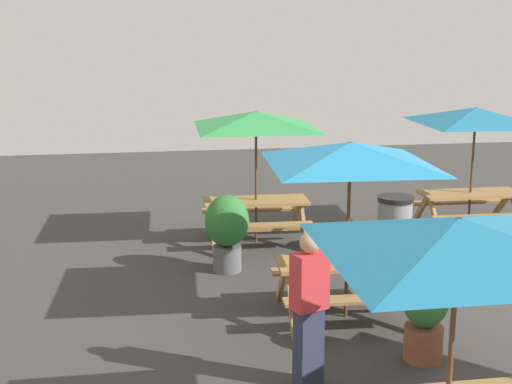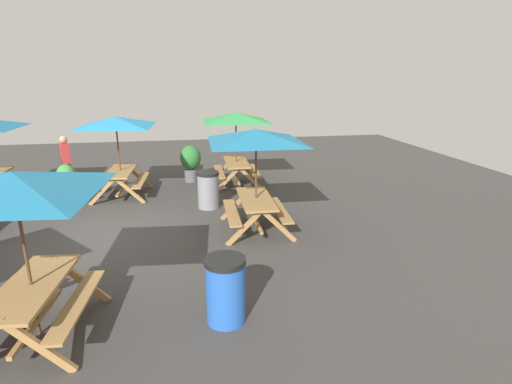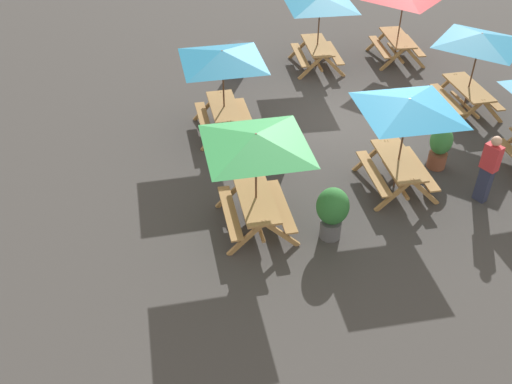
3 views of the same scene
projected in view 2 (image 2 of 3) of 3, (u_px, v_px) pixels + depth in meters
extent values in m
plane|color=#3D3A38|center=(107.00, 234.00, 8.91)|extent=(26.15, 26.15, 0.00)
cube|color=#A87A44|center=(256.00, 199.00, 8.96)|extent=(1.82, 0.74, 0.05)
cube|color=#A87A44|center=(232.00, 212.00, 8.96)|extent=(1.81, 0.30, 0.04)
cube|color=#A87A44|center=(280.00, 210.00, 9.12)|extent=(1.81, 0.30, 0.04)
cube|color=#A87A44|center=(236.00, 204.00, 9.75)|extent=(0.08, 0.80, 0.81)
cube|color=#A87A44|center=(266.00, 203.00, 9.85)|extent=(0.08, 0.80, 0.81)
cube|color=#A87A44|center=(244.00, 228.00, 8.27)|extent=(0.08, 0.80, 0.81)
cube|color=#A87A44|center=(279.00, 226.00, 8.38)|extent=(0.08, 0.80, 0.81)
cube|color=#A87A44|center=(256.00, 221.00, 9.10)|extent=(1.56, 0.11, 0.06)
cylinder|color=brown|center=(256.00, 181.00, 8.84)|extent=(0.04, 0.04, 2.30)
pyramid|color=teal|center=(256.00, 136.00, 8.55)|extent=(2.83, 2.83, 0.28)
cube|color=#A87A44|center=(31.00, 286.00, 5.28)|extent=(1.85, 0.85, 0.05)
cube|color=#A87A44|center=(77.00, 303.00, 5.41)|extent=(1.82, 0.41, 0.04)
cube|color=#A87A44|center=(33.00, 283.00, 6.10)|extent=(0.13, 0.80, 0.81)
cube|color=#A87A44|center=(82.00, 281.00, 6.16)|extent=(0.13, 0.80, 0.81)
cube|color=#A87A44|center=(39.00, 347.00, 4.67)|extent=(0.13, 0.80, 0.81)
cube|color=#A87A44|center=(38.00, 320.00, 5.43)|extent=(1.56, 0.20, 0.06)
cylinder|color=brown|center=(26.00, 258.00, 5.16)|extent=(0.04, 0.04, 2.30)
pyramid|color=teal|center=(13.00, 183.00, 4.87)|extent=(2.82, 2.82, 0.28)
cube|color=#A87A44|center=(236.00, 162.00, 12.67)|extent=(1.82, 0.75, 0.05)
cube|color=#A87A44|center=(219.00, 172.00, 12.68)|extent=(1.81, 0.31, 0.04)
cube|color=#A87A44|center=(254.00, 170.00, 12.83)|extent=(1.81, 0.31, 0.04)
cube|color=#A87A44|center=(223.00, 168.00, 13.46)|extent=(0.08, 0.80, 0.81)
cube|color=#A87A44|center=(245.00, 168.00, 13.57)|extent=(0.08, 0.80, 0.81)
cube|color=#A87A44|center=(227.00, 180.00, 11.99)|extent=(0.08, 0.80, 0.81)
cube|color=#A87A44|center=(251.00, 179.00, 12.09)|extent=(0.08, 0.80, 0.81)
cube|color=#A87A44|center=(237.00, 178.00, 12.82)|extent=(1.56, 0.12, 0.06)
cylinder|color=brown|center=(236.00, 149.00, 12.55)|extent=(0.04, 0.04, 2.30)
pyramid|color=green|center=(236.00, 117.00, 12.27)|extent=(2.83, 2.83, 0.28)
cube|color=#A87A44|center=(11.00, 184.00, 11.29)|extent=(1.80, 0.27, 0.04)
cube|color=#A87A44|center=(16.00, 180.00, 12.02)|extent=(0.06, 0.80, 0.81)
cube|color=#A87A44|center=(121.00, 171.00, 11.50)|extent=(1.83, 0.80, 0.05)
cube|color=#A87A44|center=(102.00, 181.00, 11.52)|extent=(1.81, 0.36, 0.04)
cube|color=#A87A44|center=(141.00, 180.00, 11.65)|extent=(1.81, 0.36, 0.04)
cube|color=#A87A44|center=(114.00, 177.00, 12.31)|extent=(0.10, 0.80, 0.81)
cube|color=#A87A44|center=(139.00, 177.00, 12.40)|extent=(0.10, 0.80, 0.81)
cube|color=#A87A44|center=(102.00, 191.00, 10.82)|extent=(0.10, 0.80, 0.81)
cube|color=#A87A44|center=(130.00, 190.00, 10.91)|extent=(0.10, 0.80, 0.81)
cube|color=#A87A44|center=(122.00, 188.00, 11.65)|extent=(1.56, 0.15, 0.06)
cylinder|color=brown|center=(119.00, 157.00, 11.39)|extent=(0.04, 0.04, 2.30)
pyramid|color=#268CC6|center=(116.00, 122.00, 11.10)|extent=(2.82, 2.82, 0.28)
cylinder|color=blue|center=(226.00, 293.00, 5.67)|extent=(0.56, 0.56, 0.90)
cylinder|color=black|center=(225.00, 261.00, 5.53)|extent=(0.59, 0.59, 0.08)
cylinder|color=gray|center=(208.00, 191.00, 10.55)|extent=(0.56, 0.56, 0.90)
cylinder|color=black|center=(208.00, 173.00, 10.41)|extent=(0.59, 0.59, 0.08)
cylinder|color=#935138|center=(69.00, 197.00, 10.95)|extent=(0.44, 0.44, 0.40)
ellipsoid|color=#3D8C42|center=(67.00, 177.00, 10.79)|extent=(0.53, 0.53, 0.71)
cylinder|color=#59595B|center=(191.00, 175.00, 13.23)|extent=(0.44, 0.44, 0.40)
ellipsoid|color=#2D7233|center=(190.00, 158.00, 13.06)|extent=(0.67, 0.67, 0.80)
cube|color=#2D334C|center=(68.00, 177.00, 12.16)|extent=(0.33, 0.27, 0.85)
cube|color=red|center=(65.00, 153.00, 11.95)|extent=(0.42, 0.34, 0.60)
sphere|color=tan|center=(63.00, 140.00, 11.84)|extent=(0.22, 0.22, 0.22)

